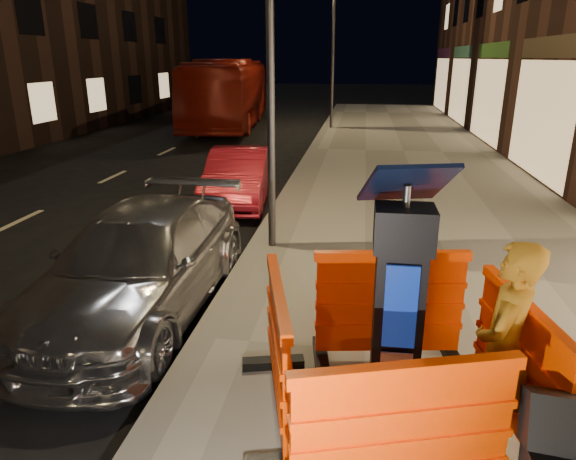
# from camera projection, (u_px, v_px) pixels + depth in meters

# --- Properties ---
(ground_plane) EXTENTS (120.00, 120.00, 0.00)m
(ground_plane) POSITION_uv_depth(u_px,v_px,m) (204.00, 349.00, 5.68)
(ground_plane) COLOR black
(ground_plane) RESTS_ON ground
(sidewalk) EXTENTS (6.00, 60.00, 0.15)m
(sidewalk) POSITION_uv_depth(u_px,v_px,m) (487.00, 365.00, 5.25)
(sidewalk) COLOR gray
(sidewalk) RESTS_ON ground
(kerb) EXTENTS (0.30, 60.00, 0.15)m
(kerb) POSITION_uv_depth(u_px,v_px,m) (203.00, 343.00, 5.65)
(kerb) COLOR slate
(kerb) RESTS_ON ground
(parking_kiosk) EXTENTS (0.79, 0.79, 2.10)m
(parking_kiosk) POSITION_uv_depth(u_px,v_px,m) (398.00, 309.00, 4.00)
(parking_kiosk) COLOR black
(parking_kiosk) RESTS_ON sidewalk
(barrier_front) EXTENTS (1.62, 1.03, 1.17)m
(barrier_front) POSITION_uv_depth(u_px,v_px,m) (402.00, 443.00, 3.26)
(barrier_front) COLOR #FF3B00
(barrier_front) RESTS_ON sidewalk
(barrier_back) EXTENTS (1.58, 0.84, 1.17)m
(barrier_back) POSITION_uv_depth(u_px,v_px,m) (389.00, 307.00, 5.04)
(barrier_back) COLOR #FF3B00
(barrier_back) RESTS_ON sidewalk
(barrier_kerbside) EXTENTS (0.96, 1.61, 1.17)m
(barrier_kerbside) POSITION_uv_depth(u_px,v_px,m) (278.00, 351.00, 4.28)
(barrier_kerbside) COLOR #FF3B00
(barrier_kerbside) RESTS_ON sidewalk
(barrier_bldgside) EXTENTS (0.87, 1.59, 1.17)m
(barrier_bldgside) POSITION_uv_depth(u_px,v_px,m) (517.00, 370.00, 4.02)
(barrier_bldgside) COLOR #FF3B00
(barrier_bldgside) RESTS_ON sidewalk
(car_silver) EXTENTS (1.87, 4.43, 1.28)m
(car_silver) POSITION_uv_depth(u_px,v_px,m) (145.00, 308.00, 6.60)
(car_silver) COLOR #A0A0A4
(car_silver) RESTS_ON ground
(car_red) EXTENTS (1.59, 3.67, 1.17)m
(car_red) POSITION_uv_depth(u_px,v_px,m) (240.00, 202.00, 11.42)
(car_red) COLOR maroon
(car_red) RESTS_ON ground
(bus_doubledecker) EXTENTS (3.64, 10.98, 3.00)m
(bus_doubledecker) POSITION_uv_depth(u_px,v_px,m) (230.00, 127.00, 23.91)
(bus_doubledecker) COLOR maroon
(bus_doubledecker) RESTS_ON ground
(man) EXTENTS (0.66, 0.75, 1.72)m
(man) POSITION_uv_depth(u_px,v_px,m) (503.00, 351.00, 3.79)
(man) COLOR #A06715
(man) RESTS_ON sidewalk
(street_lamp_mid) EXTENTS (0.12, 0.12, 6.00)m
(street_lamp_mid) POSITION_uv_depth(u_px,v_px,m) (270.00, 51.00, 7.45)
(street_lamp_mid) COLOR #3F3F44
(street_lamp_mid) RESTS_ON sidewalk
(street_lamp_far) EXTENTS (0.12, 0.12, 6.00)m
(street_lamp_far) POSITION_uv_depth(u_px,v_px,m) (333.00, 55.00, 21.51)
(street_lamp_far) COLOR #3F3F44
(street_lamp_far) RESTS_ON sidewalk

